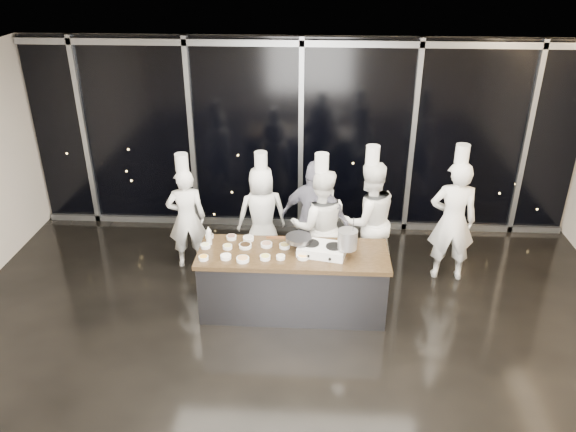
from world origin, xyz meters
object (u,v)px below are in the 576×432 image
Objects in this scene: stove at (322,249)px; chef_center at (320,226)px; chef_far_left at (187,217)px; chef_right at (368,220)px; stock_pot at (348,239)px; chef_left at (262,214)px; guest at (315,221)px; chef_side at (453,220)px; frying_pan at (298,238)px; demo_counter at (293,281)px.

chef_center reaches higher than stove.
chef_right is at bearing 163.41° from chef_far_left.
chef_left is at bearing 130.36° from stock_pot.
chef_right reaches higher than guest.
chef_side is (1.88, 0.16, 0.06)m from chef_center.
frying_pan is 0.30× the size of chef_right.
stock_pot is 1.11m from guest.
chef_left reaches higher than stock_pot.
chef_center is at bearing 81.86° from frying_pan.
demo_counter is 2.01m from chef_far_left.
chef_right reaches higher than chef_far_left.
demo_counter is 1.48m from chef_left.
chef_far_left is (-1.64, 1.10, 0.36)m from demo_counter.
chef_right reaches higher than chef_left.
demo_counter is 4.02× the size of frying_pan.
stove is at bearing -2.39° from demo_counter.
stock_pot is (0.31, -0.08, 0.20)m from stove.
chef_right is at bearing 3.63° from chef_side.
frying_pan is 0.83m from chef_center.
chef_center is at bearing 110.40° from stock_pot.
chef_side is (1.95, 0.08, 0.03)m from guest.
stove is 0.37× the size of chef_left.
stock_pot is at bearing 114.06° from chef_left.
frying_pan is at bearing 64.38° from chef_center.
chef_center is at bearing 104.55° from stove.
chef_center is 0.96× the size of chef_right.
chef_left is 1.02m from chef_center.
chef_center is at bearing 7.57° from chef_side.
chef_far_left is at bearing -4.05° from chef_left.
chef_right is (0.97, 0.90, -0.16)m from frying_pan.
stock_pot is 0.13× the size of chef_center.
chef_side reaches higher than chef_center.
stock_pot is (0.62, -0.16, 0.10)m from frying_pan.
chef_far_left is at bearing 146.15° from demo_counter.
demo_counter is 1.20× the size of chef_side.
chef_left is (-0.91, 1.35, -0.18)m from stove.
chef_far_left is 0.88× the size of chef_side.
chef_left is 0.93m from guest.
chef_side reaches higher than stove.
chef_side is (2.22, 0.98, 0.48)m from demo_counter.
guest is (1.91, -0.20, 0.09)m from chef_far_left.
chef_left is at bearing 178.58° from chef_far_left.
stove is 0.33× the size of chef_right.
chef_center is 0.95× the size of chef_side.
chef_right is (0.69, 0.14, 0.04)m from chef_center.
stock_pot is at bearing -2.54° from frying_pan.
chef_far_left is at bearing 0.94° from chef_side.
stock_pot is 1.02m from chef_center.
guest is at bearing -15.39° from chef_right.
frying_pan is 1.43m from chef_left.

